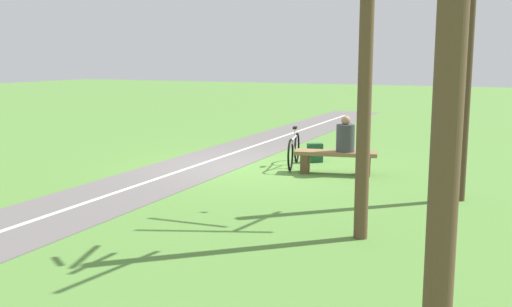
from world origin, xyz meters
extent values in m
plane|color=#548438|center=(0.00, 0.00, 0.00)|extent=(80.00, 80.00, 0.00)
cube|color=#66605E|center=(1.10, 4.00, 0.01)|extent=(3.05, 36.04, 0.02)
cube|color=silver|center=(1.10, 4.00, 0.02)|extent=(1.04, 31.99, 0.00)
cube|color=brown|center=(-1.86, -0.05, 0.43)|extent=(1.75, 0.82, 0.08)
cube|color=brown|center=(-2.48, -0.19, 0.20)|extent=(0.25, 0.43, 0.39)
cube|color=brown|center=(-1.24, 0.09, 0.20)|extent=(0.25, 0.43, 0.39)
cylinder|color=#38383D|center=(-2.04, -0.09, 0.76)|extent=(0.45, 0.45, 0.56)
sphere|color=#9E755B|center=(-2.04, -0.09, 1.12)|extent=(0.19, 0.19, 0.19)
torus|color=black|center=(-0.88, 0.04, 0.34)|extent=(0.21, 0.68, 0.69)
torus|color=black|center=(-0.63, -0.97, 0.34)|extent=(0.21, 0.68, 0.69)
cylinder|color=silver|center=(-0.76, -0.47, 0.64)|extent=(0.25, 0.87, 0.04)
cylinder|color=silver|center=(-0.79, -0.32, 0.49)|extent=(0.19, 0.63, 0.32)
cylinder|color=silver|center=(-0.72, -0.62, 0.74)|extent=(0.03, 0.03, 0.20)
cube|color=black|center=(-0.72, -0.62, 0.85)|extent=(0.13, 0.21, 0.05)
cube|color=#1E4C2D|center=(-1.01, -1.15, 0.22)|extent=(0.40, 0.35, 0.44)
cube|color=#245B37|center=(-0.94, -1.26, 0.15)|extent=(0.23, 0.16, 0.20)
cylinder|color=brown|center=(-3.52, 4.03, 1.96)|extent=(0.19, 0.19, 3.91)
cylinder|color=#473323|center=(-4.46, 1.25, 2.14)|extent=(0.19, 0.19, 4.28)
cylinder|color=brown|center=(-4.97, 7.22, 2.22)|extent=(0.22, 0.22, 4.44)
camera|label=1|loc=(-5.51, 11.46, 2.40)|focal=41.00mm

